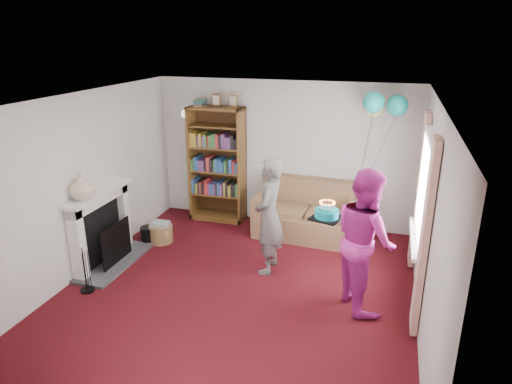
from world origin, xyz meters
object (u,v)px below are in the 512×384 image
(person_magenta, at_px, (365,239))
(birthday_cake, at_px, (327,213))
(sofa, at_px, (309,215))
(bookcase, at_px, (218,166))
(person_striped, at_px, (269,216))

(person_magenta, distance_m, birthday_cake, 0.56)
(birthday_cake, bearing_deg, sofa, 106.49)
(bookcase, bearing_deg, person_striped, -49.57)
(bookcase, relative_size, person_striped, 1.35)
(bookcase, bearing_deg, sofa, -7.74)
(person_magenta, relative_size, birthday_cake, 4.93)
(bookcase, xyz_separation_m, person_striped, (1.39, -1.63, -0.16))
(sofa, xyz_separation_m, person_striped, (-0.32, -1.40, 0.50))
(bookcase, xyz_separation_m, person_magenta, (2.72, -2.13, -0.11))
(bookcase, distance_m, person_striped, 2.15)
(bookcase, relative_size, sofa, 1.31)
(bookcase, height_order, sofa, bookcase)
(sofa, relative_size, person_striped, 1.02)
(sofa, relative_size, person_magenta, 0.97)
(sofa, bearing_deg, birthday_cake, -70.09)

